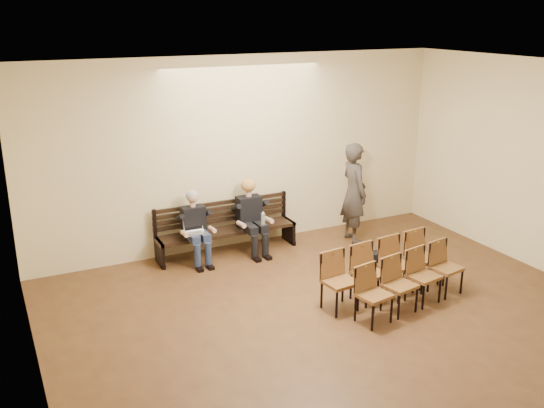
{
  "coord_description": "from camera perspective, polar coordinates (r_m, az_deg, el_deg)",
  "views": [
    {
      "loc": [
        -4.29,
        -4.92,
        4.22
      ],
      "look_at": [
        0.12,
        4.05,
        1.02
      ],
      "focal_mm": 40.0,
      "sensor_mm": 36.0,
      "label": 1
    }
  ],
  "objects": [
    {
      "name": "laptop",
      "position": [
        10.47,
        -7.16,
        -2.76
      ],
      "size": [
        0.35,
        0.28,
        0.25
      ],
      "primitive_type": "cube",
      "rotation": [
        0.0,
        0.0,
        0.03
      ],
      "color": "silver",
      "rests_on": "bench"
    },
    {
      "name": "water_bottle",
      "position": [
        10.77,
        -0.84,
        -2.06
      ],
      "size": [
        0.08,
        0.08,
        0.24
      ],
      "primitive_type": "cylinder",
      "rotation": [
        0.0,
        0.0,
        0.13
      ],
      "color": "silver",
      "rests_on": "bench"
    },
    {
      "name": "seated_woman",
      "position": [
        10.96,
        -1.97,
        -1.37
      ],
      "size": [
        0.54,
        0.75,
        1.26
      ],
      "primitive_type": null,
      "color": "black",
      "rests_on": "ground"
    },
    {
      "name": "bag",
      "position": [
        10.67,
        9.77,
        -5.12
      ],
      "size": [
        0.39,
        0.33,
        0.24
      ],
      "primitive_type": "cube",
      "rotation": [
        0.0,
        0.0,
        -0.38
      ],
      "color": "black",
      "rests_on": "ground"
    },
    {
      "name": "passerby",
      "position": [
        11.44,
        7.75,
        1.75
      ],
      "size": [
        0.6,
        0.85,
        2.19
      ],
      "primitive_type": "imported",
      "rotation": [
        0.0,
        0.0,
        1.48
      ],
      "color": "#352F2B",
      "rests_on": "ground"
    },
    {
      "name": "room_walls",
      "position": [
        7.34,
        10.49,
        4.19
      ],
      "size": [
        8.02,
        10.01,
        3.51
      ],
      "color": "beige",
      "rests_on": "ground"
    },
    {
      "name": "ground",
      "position": [
        7.78,
        12.96,
        -15.63
      ],
      "size": [
        10.0,
        10.0,
        0.0
      ],
      "primitive_type": "plane",
      "color": "brown",
      "rests_on": "ground"
    },
    {
      "name": "seated_man",
      "position": [
        10.6,
        -7.22,
        -2.32
      ],
      "size": [
        0.5,
        0.7,
        1.21
      ],
      "primitive_type": null,
      "color": "black",
      "rests_on": "ground"
    },
    {
      "name": "chair_row_front",
      "position": [
        9.47,
        10.43,
        -6.1
      ],
      "size": [
        2.17,
        0.7,
        0.88
      ],
      "primitive_type": "cube",
      "rotation": [
        0.0,
        0.0,
        0.11
      ],
      "color": "brown",
      "rests_on": "ground"
    },
    {
      "name": "chair_row_back",
      "position": [
        9.24,
        13.04,
        -7.08
      ],
      "size": [
        2.06,
        0.8,
        0.83
      ],
      "primitive_type": "cube",
      "rotation": [
        0.0,
        0.0,
        0.18
      ],
      "color": "brown",
      "rests_on": "ground"
    },
    {
      "name": "bench",
      "position": [
        11.05,
        -4.24,
        -3.5
      ],
      "size": [
        2.6,
        0.9,
        0.45
      ],
      "primitive_type": "cube",
      "color": "black",
      "rests_on": "ground"
    }
  ]
}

